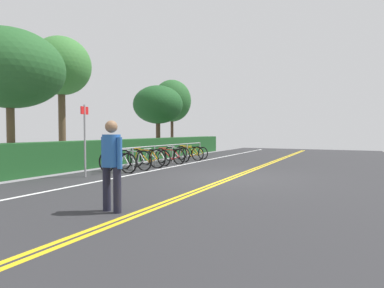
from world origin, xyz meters
name	(u,v)px	position (x,y,z in m)	size (l,w,h in m)	color
ground_plane	(233,178)	(0.00, 0.00, -0.03)	(35.17, 10.37, 0.05)	#2B2B2D
centre_line_yellow_inner	(235,177)	(0.00, -0.08, 0.00)	(31.66, 0.10, 0.00)	gold
centre_line_yellow_outer	(231,177)	(0.00, 0.08, 0.00)	(31.66, 0.10, 0.00)	gold
bike_lane_stripe_white	(148,172)	(0.00, 3.17, 0.00)	(31.66, 0.12, 0.00)	white
bike_rack	(164,150)	(2.50, 4.05, 0.62)	(7.40, 0.05, 0.83)	#9EA0A5
bicycle_0	(117,162)	(-0.62, 4.02, 0.35)	(0.46, 1.69, 0.75)	black
bicycle_1	(134,160)	(0.29, 3.98, 0.37)	(0.46, 1.78, 0.79)	black
bicycle_2	(146,158)	(1.14, 4.03, 0.37)	(0.46, 1.77, 0.79)	black
bicycle_3	(155,157)	(1.98, 4.17, 0.33)	(0.46, 1.70, 0.71)	black
bicycle_4	(170,156)	(2.89, 3.98, 0.33)	(0.53, 1.76, 0.71)	black
bicycle_5	(177,154)	(3.85, 4.15, 0.35)	(0.58, 1.64, 0.74)	black
bicycle_6	(189,153)	(4.78, 3.97, 0.35)	(0.47, 1.73, 0.74)	black
bicycle_7	(195,152)	(5.72, 4.11, 0.32)	(0.57, 1.69, 0.68)	black
pedestrian	(112,160)	(-5.02, 0.49, 0.93)	(0.32, 0.49, 1.62)	#1E1E2D
sign_post_near	(85,134)	(-1.96, 4.18, 1.36)	(0.36, 0.09, 2.25)	gray
hedge_backdrop	(146,149)	(4.00, 6.02, 0.53)	(16.35, 0.89, 1.06)	#1C4C21
tree_near_left	(9,69)	(-2.60, 6.83, 3.47)	(3.50, 3.50, 4.78)	brown
tree_mid	(61,67)	(0.59, 8.05, 4.21)	(2.53, 2.53, 5.51)	brown
tree_far_right	(158,105)	(6.44, 6.85, 2.96)	(2.87, 2.87, 4.07)	#473323
tree_extra	(172,101)	(10.28, 8.14, 3.56)	(2.69, 2.69, 5.03)	#473323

